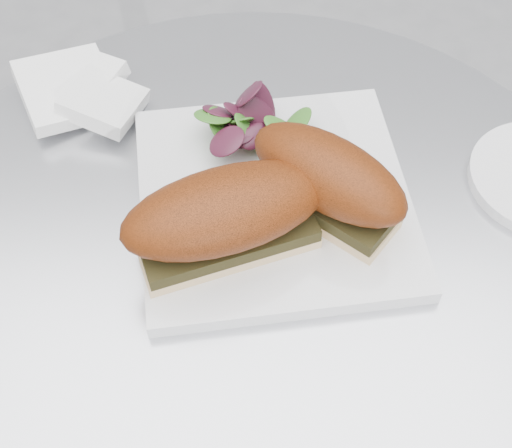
{
  "coord_description": "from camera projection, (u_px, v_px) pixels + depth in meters",
  "views": [
    {
      "loc": [
        -0.0,
        -0.35,
        1.27
      ],
      "look_at": [
        0.0,
        0.01,
        0.77
      ],
      "focal_mm": 50.0,
      "sensor_mm": 36.0,
      "label": 1
    }
  ],
  "objects": [
    {
      "name": "salad",
      "position": [
        246.0,
        118.0,
        0.69
      ],
      "size": [
        0.1,
        0.1,
        0.05
      ],
      "primitive_type": null,
      "color": "#3C7F29",
      "rests_on": "plate"
    },
    {
      "name": "table",
      "position": [
        255.0,
        370.0,
        0.84
      ],
      "size": [
        0.7,
        0.7,
        0.73
      ],
      "color": "silver",
      "rests_on": "ground"
    },
    {
      "name": "napkin",
      "position": [
        87.0,
        104.0,
        0.75
      ],
      "size": [
        0.14,
        0.14,
        0.02
      ],
      "primitive_type": null,
      "rotation": [
        0.0,
        0.0,
        0.15
      ],
      "color": "white",
      "rests_on": "table"
    },
    {
      "name": "sandwich_left",
      "position": [
        225.0,
        216.0,
        0.6
      ],
      "size": [
        0.2,
        0.14,
        0.08
      ],
      "rotation": [
        0.0,
        0.0,
        0.33
      ],
      "color": "#E2BC8D",
      "rests_on": "plate"
    },
    {
      "name": "sandwich_right",
      "position": [
        328.0,
        180.0,
        0.62
      ],
      "size": [
        0.16,
        0.15,
        0.08
      ],
      "rotation": [
        0.0,
        0.0,
        -0.67
      ],
      "color": "#E2BC8D",
      "rests_on": "plate"
    },
    {
      "name": "plate",
      "position": [
        274.0,
        200.0,
        0.67
      ],
      "size": [
        0.28,
        0.28,
        0.02
      ],
      "primitive_type": "cube",
      "rotation": [
        0.0,
        0.0,
        0.13
      ],
      "color": "white",
      "rests_on": "table"
    }
  ]
}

